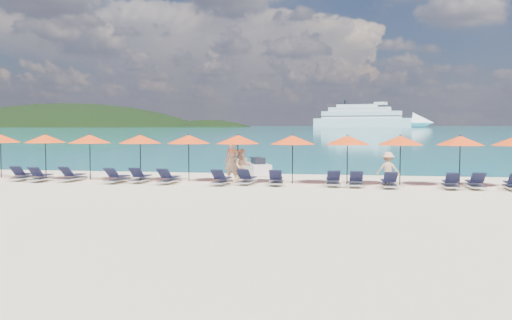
# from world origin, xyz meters

# --- Properties ---
(ground) EXTENTS (1400.00, 1400.00, 0.00)m
(ground) POSITION_xyz_m (0.00, 0.00, 0.00)
(ground) COLOR beige
(sea) EXTENTS (1600.00, 1300.00, 0.01)m
(sea) POSITION_xyz_m (0.00, 660.00, 0.01)
(sea) COLOR #1FA9B2
(sea) RESTS_ON ground
(headland_main) EXTENTS (374.00, 242.00, 126.50)m
(headland_main) POSITION_xyz_m (-300.00, 540.00, -38.00)
(headland_main) COLOR black
(headland_main) RESTS_ON ground
(headland_small) EXTENTS (162.00, 126.00, 85.50)m
(headland_small) POSITION_xyz_m (-150.00, 560.00, -35.00)
(headland_small) COLOR black
(headland_small) RESTS_ON ground
(cruise_ship) EXTENTS (116.72, 46.46, 32.23)m
(cruise_ship) POSITION_xyz_m (19.49, 548.61, 8.39)
(cruise_ship) COLOR white
(cruise_ship) RESTS_ON ground
(jetski) EXTENTS (1.95, 2.80, 0.93)m
(jetski) POSITION_xyz_m (-1.01, 9.05, 0.38)
(jetski) COLOR silver
(jetski) RESTS_ON ground
(beachgoer_a) EXTENTS (0.76, 0.53, 1.97)m
(beachgoer_a) POSITION_xyz_m (-1.50, 5.02, 0.99)
(beachgoer_a) COLOR #DFA77A
(beachgoer_a) RESTS_ON ground
(beachgoer_b) EXTENTS (0.77, 0.45, 1.58)m
(beachgoer_b) POSITION_xyz_m (-0.97, 4.87, 0.79)
(beachgoer_b) COLOR #DFA77A
(beachgoer_b) RESTS_ON ground
(beachgoer_c) EXTENTS (1.01, 0.49, 1.54)m
(beachgoer_c) POSITION_xyz_m (5.61, 4.16, 0.77)
(beachgoer_c) COLOR #DFA77A
(beachgoer_c) RESTS_ON ground
(umbrella_1) EXTENTS (2.10, 2.10, 2.28)m
(umbrella_1) POSITION_xyz_m (-13.66, 5.26, 2.02)
(umbrella_1) COLOR black
(umbrella_1) RESTS_ON ground
(umbrella_2) EXTENTS (2.10, 2.10, 2.28)m
(umbrella_2) POSITION_xyz_m (-11.18, 5.29, 2.02)
(umbrella_2) COLOR black
(umbrella_2) RESTS_ON ground
(umbrella_3) EXTENTS (2.10, 2.10, 2.28)m
(umbrella_3) POSITION_xyz_m (-8.70, 5.11, 2.02)
(umbrella_3) COLOR black
(umbrella_3) RESTS_ON ground
(umbrella_4) EXTENTS (2.10, 2.10, 2.28)m
(umbrella_4) POSITION_xyz_m (-6.12, 5.20, 2.02)
(umbrella_4) COLOR black
(umbrella_4) RESTS_ON ground
(umbrella_5) EXTENTS (2.10, 2.10, 2.28)m
(umbrella_5) POSITION_xyz_m (-3.68, 5.26, 2.02)
(umbrella_5) COLOR black
(umbrella_5) RESTS_ON ground
(umbrella_6) EXTENTS (2.10, 2.10, 2.28)m
(umbrella_6) POSITION_xyz_m (-1.28, 5.31, 2.02)
(umbrella_6) COLOR black
(umbrella_6) RESTS_ON ground
(umbrella_7) EXTENTS (2.10, 2.10, 2.28)m
(umbrella_7) POSITION_xyz_m (1.34, 5.09, 2.02)
(umbrella_7) COLOR black
(umbrella_7) RESTS_ON ground
(umbrella_8) EXTENTS (2.10, 2.10, 2.28)m
(umbrella_8) POSITION_xyz_m (3.84, 5.20, 2.02)
(umbrella_8) COLOR black
(umbrella_8) RESTS_ON ground
(umbrella_9) EXTENTS (2.10, 2.10, 2.28)m
(umbrella_9) POSITION_xyz_m (6.19, 5.19, 2.02)
(umbrella_9) COLOR black
(umbrella_9) RESTS_ON ground
(umbrella_10) EXTENTS (2.10, 2.10, 2.28)m
(umbrella_10) POSITION_xyz_m (8.75, 5.21, 2.02)
(umbrella_10) COLOR black
(umbrella_10) RESTS_ON ground
(lounger_3) EXTENTS (0.79, 1.75, 0.66)m
(lounger_3) POSITION_xyz_m (-11.72, 4.10, 0.24)
(lounger_3) COLOR silver
(lounger_3) RESTS_ON ground
(lounger_4) EXTENTS (0.77, 1.75, 0.66)m
(lounger_4) POSITION_xyz_m (-10.59, 3.79, 0.24)
(lounger_4) COLOR silver
(lounger_4) RESTS_ON ground
(lounger_5) EXTENTS (0.73, 1.74, 0.66)m
(lounger_5) POSITION_xyz_m (-9.17, 4.18, 0.24)
(lounger_5) COLOR silver
(lounger_5) RESTS_ON ground
(lounger_6) EXTENTS (0.77, 1.75, 0.66)m
(lounger_6) POSITION_xyz_m (-6.74, 3.84, 0.24)
(lounger_6) COLOR silver
(lounger_6) RESTS_ON ground
(lounger_7) EXTENTS (0.63, 1.70, 0.66)m
(lounger_7) POSITION_xyz_m (-5.71, 4.16, 0.24)
(lounger_7) COLOR silver
(lounger_7) RESTS_ON ground
(lounger_8) EXTENTS (0.72, 1.73, 0.66)m
(lounger_8) POSITION_xyz_m (-4.24, 3.89, 0.24)
(lounger_8) COLOR silver
(lounger_8) RESTS_ON ground
(lounger_9) EXTENTS (0.73, 1.74, 0.66)m
(lounger_9) POSITION_xyz_m (-1.72, 3.82, 0.24)
(lounger_9) COLOR silver
(lounger_9) RESTS_ON ground
(lounger_10) EXTENTS (0.73, 1.74, 0.66)m
(lounger_10) POSITION_xyz_m (-0.63, 4.19, 0.24)
(lounger_10) COLOR silver
(lounger_10) RESTS_ON ground
(lounger_11) EXTENTS (0.79, 1.75, 0.66)m
(lounger_11) POSITION_xyz_m (0.72, 4.07, 0.24)
(lounger_11) COLOR silver
(lounger_11) RESTS_ON ground
(lounger_12) EXTENTS (0.78, 1.75, 0.66)m
(lounger_12) POSITION_xyz_m (3.25, 4.14, 0.24)
(lounger_12) COLOR silver
(lounger_12) RESTS_ON ground
(lounger_13) EXTENTS (0.67, 1.72, 0.66)m
(lounger_13) POSITION_xyz_m (4.25, 4.06, 0.24)
(lounger_13) COLOR silver
(lounger_13) RESTS_ON ground
(lounger_14) EXTENTS (0.72, 1.73, 0.66)m
(lounger_14) POSITION_xyz_m (5.64, 3.85, 0.24)
(lounger_14) COLOR silver
(lounger_14) RESTS_ON ground
(lounger_15) EXTENTS (0.66, 1.71, 0.66)m
(lounger_15) POSITION_xyz_m (8.19, 3.95, 0.24)
(lounger_15) COLOR silver
(lounger_15) RESTS_ON ground
(lounger_16) EXTENTS (0.65, 1.71, 0.66)m
(lounger_16) POSITION_xyz_m (9.21, 4.13, 0.24)
(lounger_16) COLOR silver
(lounger_16) RESTS_ON ground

